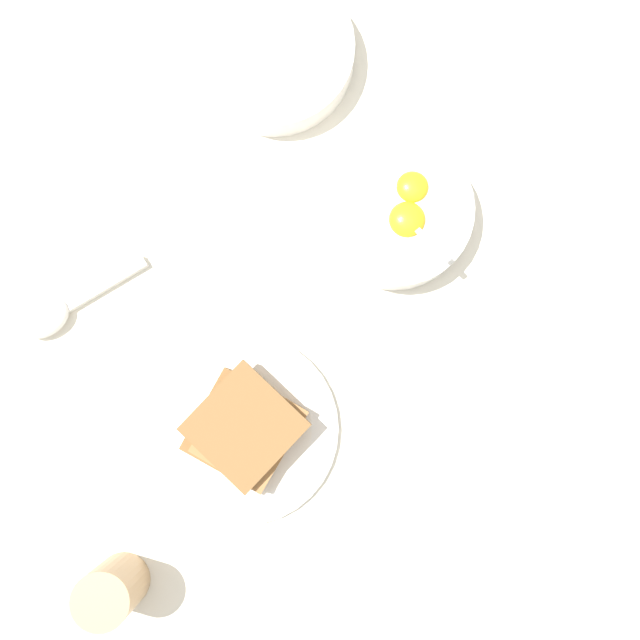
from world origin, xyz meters
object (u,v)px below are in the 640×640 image
(toast_sandwich, at_px, (244,429))
(drinking_cup, at_px, (111,591))
(toast_plate, at_px, (244,429))
(egg_bowl, at_px, (396,212))
(congee_bowl, at_px, (273,52))
(soup_spoon, at_px, (57,311))

(toast_sandwich, height_order, drinking_cup, drinking_cup)
(toast_plate, xyz_separation_m, toast_sandwich, (-0.00, -0.00, 0.03))
(drinking_cup, bearing_deg, egg_bowl, -70.47)
(egg_bowl, relative_size, congee_bowl, 0.92)
(congee_bowl, relative_size, drinking_cup, 2.04)
(egg_bowl, relative_size, toast_sandwich, 1.22)
(toast_sandwich, height_order, congee_bowl, toast_sandwich)
(soup_spoon, distance_m, drinking_cup, 0.32)
(congee_bowl, bearing_deg, drinking_cup, 130.74)
(soup_spoon, bearing_deg, egg_bowl, -107.76)
(toast_sandwich, bearing_deg, congee_bowl, -37.74)
(toast_sandwich, relative_size, congee_bowl, 0.75)
(soup_spoon, bearing_deg, toast_plate, -155.82)
(congee_bowl, xyz_separation_m, drinking_cup, (-0.41, 0.48, 0.03))
(soup_spoon, relative_size, congee_bowl, 0.85)
(congee_bowl, bearing_deg, soup_spoon, 106.92)
(toast_sandwich, xyz_separation_m, soup_spoon, (0.23, 0.11, -0.02))
(toast_plate, distance_m, soup_spoon, 0.25)
(drinking_cup, bearing_deg, congee_bowl, -49.26)
(toast_sandwich, distance_m, congee_bowl, 0.44)
(egg_bowl, distance_m, congee_bowl, 0.24)
(egg_bowl, bearing_deg, toast_plate, 111.04)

